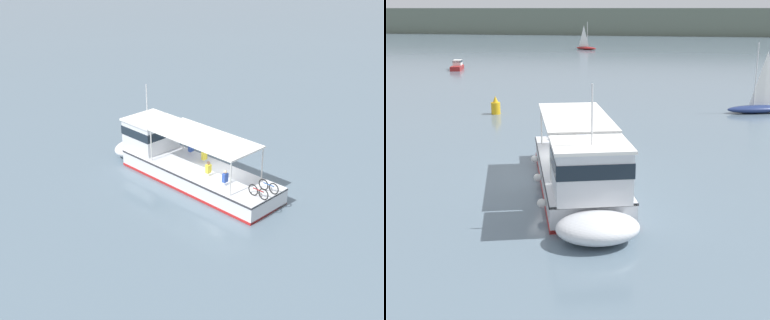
% 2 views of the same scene
% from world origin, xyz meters
% --- Properties ---
extents(ground_plane, '(400.00, 400.00, 0.00)m').
position_xyz_m(ground_plane, '(0.00, 0.00, 0.00)').
color(ground_plane, slate).
extents(ferry_main, '(6.92, 13.03, 5.32)m').
position_xyz_m(ferry_main, '(1.68, -2.56, 1.02)').
color(ferry_main, silver).
rests_on(ferry_main, ground).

